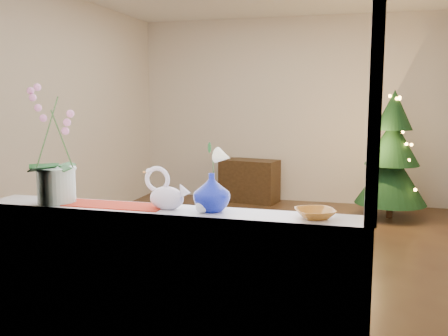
{
  "coord_description": "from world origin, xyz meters",
  "views": [
    {
      "loc": [
        1.02,
        -4.9,
        1.53
      ],
      "look_at": [
        0.06,
        -1.4,
        1.02
      ],
      "focal_mm": 40.0,
      "sensor_mm": 36.0,
      "label": 1
    }
  ],
  "objects_px": {
    "orchid_pot": "(54,144)",
    "swan": "(167,189)",
    "paperweight": "(202,206)",
    "amber_dish": "(315,214)",
    "xmas_tree": "(392,155)",
    "blue_vase": "(212,189)",
    "side_table": "(249,181)"
  },
  "relations": [
    {
      "from": "paperweight",
      "to": "xmas_tree",
      "type": "distance_m",
      "value": 4.32
    },
    {
      "from": "amber_dish",
      "to": "side_table",
      "type": "bearing_deg",
      "value": 106.45
    },
    {
      "from": "orchid_pot",
      "to": "blue_vase",
      "type": "relative_size",
      "value": 2.88
    },
    {
      "from": "swan",
      "to": "xmas_tree",
      "type": "bearing_deg",
      "value": 76.87
    },
    {
      "from": "swan",
      "to": "amber_dish",
      "type": "distance_m",
      "value": 0.82
    },
    {
      "from": "blue_vase",
      "to": "amber_dish",
      "type": "height_order",
      "value": "blue_vase"
    },
    {
      "from": "swan",
      "to": "side_table",
      "type": "height_order",
      "value": "swan"
    },
    {
      "from": "swan",
      "to": "blue_vase",
      "type": "distance_m",
      "value": 0.26
    },
    {
      "from": "swan",
      "to": "side_table",
      "type": "xyz_separation_m",
      "value": [
        -0.55,
        4.62,
        -0.72
      ]
    },
    {
      "from": "orchid_pot",
      "to": "swan",
      "type": "relative_size",
      "value": 2.63
    },
    {
      "from": "side_table",
      "to": "orchid_pot",
      "type": "bearing_deg",
      "value": -81.01
    },
    {
      "from": "orchid_pot",
      "to": "paperweight",
      "type": "xyz_separation_m",
      "value": [
        0.9,
        -0.03,
        -0.31
      ]
    },
    {
      "from": "orchid_pot",
      "to": "xmas_tree",
      "type": "distance_m",
      "value": 4.65
    },
    {
      "from": "amber_dish",
      "to": "xmas_tree",
      "type": "distance_m",
      "value": 4.15
    },
    {
      "from": "paperweight",
      "to": "amber_dish",
      "type": "distance_m",
      "value": 0.6
    },
    {
      "from": "swan",
      "to": "orchid_pot",
      "type": "bearing_deg",
      "value": -172.83
    },
    {
      "from": "orchid_pot",
      "to": "swan",
      "type": "height_order",
      "value": "orchid_pot"
    },
    {
      "from": "blue_vase",
      "to": "amber_dish",
      "type": "relative_size",
      "value": 1.41
    },
    {
      "from": "xmas_tree",
      "to": "side_table",
      "type": "distance_m",
      "value": 2.1
    },
    {
      "from": "blue_vase",
      "to": "paperweight",
      "type": "relative_size",
      "value": 3.37
    },
    {
      "from": "orchid_pot",
      "to": "xmas_tree",
      "type": "relative_size",
      "value": 0.42
    },
    {
      "from": "orchid_pot",
      "to": "side_table",
      "type": "distance_m",
      "value": 4.74
    },
    {
      "from": "orchid_pot",
      "to": "amber_dish",
      "type": "bearing_deg",
      "value": 0.55
    },
    {
      "from": "paperweight",
      "to": "swan",
      "type": "bearing_deg",
      "value": 169.36
    },
    {
      "from": "orchid_pot",
      "to": "amber_dish",
      "type": "height_order",
      "value": "orchid_pot"
    },
    {
      "from": "orchid_pot",
      "to": "paperweight",
      "type": "relative_size",
      "value": 9.7
    },
    {
      "from": "amber_dish",
      "to": "xmas_tree",
      "type": "bearing_deg",
      "value": 81.66
    },
    {
      "from": "blue_vase",
      "to": "side_table",
      "type": "distance_m",
      "value": 4.73
    },
    {
      "from": "amber_dish",
      "to": "xmas_tree",
      "type": "xyz_separation_m",
      "value": [
        0.6,
        4.11,
        -0.12
      ]
    },
    {
      "from": "swan",
      "to": "amber_dish",
      "type": "relative_size",
      "value": 1.54
    },
    {
      "from": "paperweight",
      "to": "orchid_pot",
      "type": "bearing_deg",
      "value": 178.39
    },
    {
      "from": "blue_vase",
      "to": "amber_dish",
      "type": "distance_m",
      "value": 0.57
    }
  ]
}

